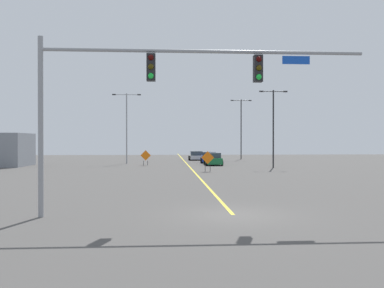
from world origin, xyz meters
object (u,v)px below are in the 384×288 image
street_lamp_near_left (273,122)px  construction_sign_right_shoulder (146,156)px  street_lamp_mid_right (241,125)px  street_lamp_mid_left (127,123)px  car_blue_distant (209,157)px  construction_sign_right_lane (208,159)px  traffic_signal_assembly (152,82)px  car_green_approaching (213,159)px  car_silver_near (196,156)px

street_lamp_near_left → construction_sign_right_shoulder: bearing=160.5°
street_lamp_near_left → street_lamp_mid_right: 20.26m
street_lamp_mid_left → car_blue_distant: 11.85m
street_lamp_mid_left → construction_sign_right_lane: (8.97, -13.80, -4.03)m
street_lamp_near_left → car_blue_distant: (-5.91, 10.80, -4.25)m
street_lamp_near_left → construction_sign_right_lane: street_lamp_near_left is taller
construction_sign_right_lane → construction_sign_right_shoulder: 11.91m
traffic_signal_assembly → construction_sign_right_shoulder: traffic_signal_assembly is taller
street_lamp_near_left → street_lamp_mid_right: (0.22, 20.25, 0.56)m
construction_sign_right_lane → street_lamp_near_left: bearing=33.5°
car_green_approaching → car_blue_distant: bearing=89.4°
street_lamp_mid_left → construction_sign_right_shoulder: 6.15m
construction_sign_right_lane → car_silver_near: bearing=88.5°
traffic_signal_assembly → street_lamp_near_left: (12.16, 27.82, -0.23)m
traffic_signal_assembly → construction_sign_right_lane: traffic_signal_assembly is taller
car_green_approaching → car_silver_near: (-1.11, 12.99, -0.04)m
street_lamp_near_left → car_green_approaching: (-5.97, 5.11, -4.25)m
construction_sign_right_lane → car_green_approaching: 10.35m
construction_sign_right_shoulder → car_blue_distant: 10.02m
street_lamp_mid_left → car_silver_near: size_ratio=2.27×
street_lamp_near_left → street_lamp_mid_left: (-16.65, 8.72, 0.32)m
traffic_signal_assembly → construction_sign_right_lane: 23.51m
street_lamp_mid_right → traffic_signal_assembly: bearing=-104.4°
traffic_signal_assembly → street_lamp_near_left: street_lamp_near_left is taller
street_lamp_mid_right → car_green_approaching: size_ratio=2.41×
construction_sign_right_shoulder → car_blue_distant: (8.15, 5.81, -0.43)m
street_lamp_mid_right → car_green_approaching: street_lamp_mid_right is taller
car_green_approaching → street_lamp_mid_right: bearing=67.8°
street_lamp_near_left → construction_sign_right_shoulder: street_lamp_near_left is taller
construction_sign_right_shoulder → car_green_approaching: 8.10m
car_silver_near → car_blue_distant: bearing=-80.9°
construction_sign_right_lane → car_silver_near: (0.60, 23.19, -0.58)m
traffic_signal_assembly → construction_sign_right_shoulder: size_ratio=6.99×
street_lamp_near_left → street_lamp_mid_right: size_ratio=0.89×
car_green_approaching → street_lamp_near_left: bearing=-40.6°
street_lamp_mid_left → car_silver_near: (9.57, 9.38, -4.60)m
car_blue_distant → construction_sign_right_shoulder: bearing=-144.5°
construction_sign_right_shoulder → car_blue_distant: size_ratio=0.41×
construction_sign_right_shoulder → car_green_approaching: size_ratio=0.46×
street_lamp_mid_right → construction_sign_right_lane: bearing=-107.3°
car_blue_distant → car_silver_near: car_blue_distant is taller
street_lamp_mid_left → construction_sign_right_shoulder: (2.59, -3.74, -4.14)m
street_lamp_mid_left → street_lamp_mid_right: size_ratio=0.95×
construction_sign_right_lane → construction_sign_right_shoulder: bearing=122.3°
traffic_signal_assembly → car_silver_near: bearing=83.7°
street_lamp_mid_right → street_lamp_near_left: bearing=-90.6°
traffic_signal_assembly → car_blue_distant: bearing=80.8°
street_lamp_mid_left → car_silver_near: bearing=44.4°
street_lamp_mid_left → construction_sign_right_shoulder: size_ratio=4.95×
construction_sign_right_shoulder → construction_sign_right_lane: bearing=-57.7°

